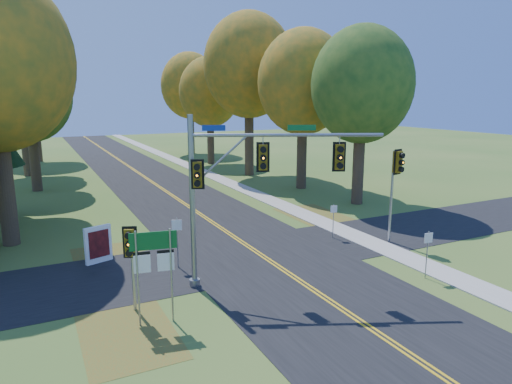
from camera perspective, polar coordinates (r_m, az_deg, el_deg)
name	(u,v)px	position (r m, az deg, el deg)	size (l,w,h in m)	color
ground	(279,267)	(21.51, 2.84, -9.35)	(160.00, 160.00, 0.00)	#3A6021
road_main	(279,267)	(21.50, 2.84, -9.32)	(8.00, 160.00, 0.02)	black
road_cross	(259,254)	(23.16, 0.40, -7.74)	(60.00, 6.00, 0.02)	black
centerline_left	(277,267)	(21.45, 2.60, -9.33)	(0.10, 160.00, 0.01)	gold
centerline_right	(280,266)	(21.55, 3.07, -9.24)	(0.10, 160.00, 0.01)	gold
sidewalk_east	(382,247)	(24.96, 15.45, -6.67)	(1.60, 160.00, 0.06)	#9E998E
leaf_patch_w_near	(120,262)	(23.07, -16.68, -8.34)	(4.00, 6.00, 0.00)	brown
leaf_patch_e	(325,219)	(29.81, 8.64, -3.40)	(3.50, 8.00, 0.00)	brown
leaf_patch_w_far	(127,332)	(16.59, -15.80, -16.54)	(3.00, 5.00, 0.00)	brown
tree_e_a	(362,86)	(33.89, 13.12, 12.83)	(7.20, 7.20, 12.73)	#38281C
tree_e_b	(303,83)	(39.08, 5.95, 13.43)	(7.60, 7.60, 13.33)	#38281C
tree_w_c	(29,94)	(41.94, -26.51, 10.86)	(6.80, 6.80, 11.91)	#38281C
tree_e_c	(249,66)	(45.74, -0.84, 15.46)	(8.80, 8.80, 15.79)	#38281C
tree_w_d	(20,75)	(50.69, -27.46, 12.82)	(8.20, 8.20, 14.56)	#38281C
tree_e_d	(210,92)	(53.85, -5.77, 12.27)	(7.00, 7.00, 12.32)	#38281C
tree_w_e	(32,77)	(61.60, -26.25, 12.80)	(8.40, 8.40, 14.97)	#38281C
tree_e_e	(190,86)	(64.36, -8.23, 12.98)	(7.80, 7.80, 13.74)	#38281C
traffic_mast	(240,179)	(18.18, -2.00, 1.69)	(7.18, 3.42, 7.10)	gray
east_signal_pole	(396,172)	(25.05, 17.14, 2.35)	(0.59, 0.68, 5.10)	gray
ped_signal_pole	(131,249)	(16.99, -15.41, -6.86)	(0.49, 0.60, 3.29)	#9CA0A5
route_sign_cluster	(154,258)	(16.03, -12.66, -8.04)	(1.57, 0.35, 3.40)	gray
info_kiosk	(98,245)	(22.98, -19.12, -6.24)	(1.29, 0.59, 1.80)	white
reg_sign_e_north	(334,215)	(25.66, 9.67, -2.86)	(0.36, 0.13, 1.94)	gray
reg_sign_e_south	(428,246)	(21.08, 20.67, -6.36)	(0.41, 0.09, 2.13)	gray
reg_sign_w	(177,234)	(21.17, -9.83, -5.19)	(0.43, 0.21, 2.38)	gray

